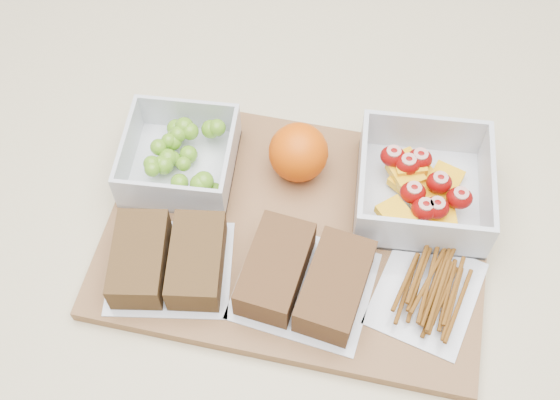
# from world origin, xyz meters

# --- Properties ---
(counter) EXTENTS (1.20, 0.90, 0.90)m
(counter) POSITION_xyz_m (0.00, 0.00, 0.45)
(counter) COLOR beige
(counter) RESTS_ON ground
(cutting_board) EXTENTS (0.45, 0.34, 0.02)m
(cutting_board) POSITION_xyz_m (0.01, -0.03, 0.91)
(cutting_board) COLOR brown
(cutting_board) RESTS_ON counter
(grape_container) EXTENTS (0.12, 0.12, 0.05)m
(grape_container) POSITION_xyz_m (-0.13, 0.04, 0.94)
(grape_container) COLOR silver
(grape_container) RESTS_ON cutting_board
(fruit_container) EXTENTS (0.15, 0.15, 0.06)m
(fruit_container) POSITION_xyz_m (0.15, 0.03, 0.94)
(fruit_container) COLOR silver
(fruit_container) RESTS_ON cutting_board
(orange) EXTENTS (0.07, 0.07, 0.07)m
(orange) POSITION_xyz_m (0.01, 0.05, 0.95)
(orange) COLOR #EA5505
(orange) RESTS_ON cutting_board
(sandwich_bag_left) EXTENTS (0.14, 0.13, 0.04)m
(sandwich_bag_left) POSITION_xyz_m (-0.12, -0.09, 0.94)
(sandwich_bag_left) COLOR silver
(sandwich_bag_left) RESTS_ON cutting_board
(sandwich_bag_center) EXTENTS (0.16, 0.15, 0.04)m
(sandwich_bag_center) POSITION_xyz_m (0.03, -0.10, 0.94)
(sandwich_bag_center) COLOR silver
(sandwich_bag_center) RESTS_ON cutting_board
(pretzel_bag) EXTENTS (0.13, 0.15, 0.03)m
(pretzel_bag) POSITION_xyz_m (0.16, -0.09, 0.93)
(pretzel_bag) COLOR silver
(pretzel_bag) RESTS_ON cutting_board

